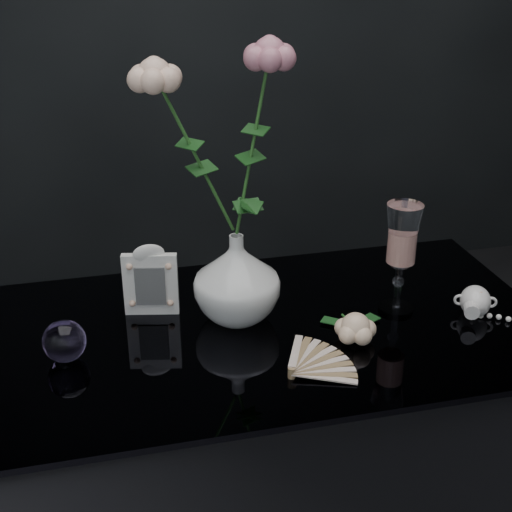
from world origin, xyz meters
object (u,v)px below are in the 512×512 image
object	(u,v)px
vase	(237,278)
paperweight	(64,341)
wine_glass	(400,259)
picture_frame	(150,279)
loose_rose	(355,328)
pearl_jar	(476,300)

from	to	relation	value
vase	paperweight	xyz separation A→B (m)	(-0.32, -0.07, -0.05)
vase	wine_glass	size ratio (longest dim) A/B	0.78
paperweight	picture_frame	bearing A→B (deg)	38.26
wine_glass	paperweight	size ratio (longest dim) A/B	2.96
wine_glass	loose_rose	world-z (taller)	wine_glass
picture_frame	pearl_jar	size ratio (longest dim) A/B	0.69
vase	loose_rose	bearing A→B (deg)	-35.55
loose_rose	pearl_jar	size ratio (longest dim) A/B	0.79
picture_frame	pearl_jar	distance (m)	0.62
vase	loose_rose	world-z (taller)	vase
paperweight	pearl_jar	distance (m)	0.77
wine_glass	paperweight	distance (m)	0.63
wine_glass	picture_frame	distance (m)	0.48
loose_rose	pearl_jar	distance (m)	0.26
vase	picture_frame	size ratio (longest dim) A/B	1.17
loose_rose	picture_frame	bearing A→B (deg)	153.92
loose_rose	paperweight	bearing A→B (deg)	175.89
wine_glass	pearl_jar	bearing A→B (deg)	-19.23
loose_rose	pearl_jar	bearing A→B (deg)	11.88
vase	paperweight	bearing A→B (deg)	-167.26
picture_frame	paperweight	size ratio (longest dim) A/B	1.95
vase	picture_frame	bearing A→B (deg)	160.18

